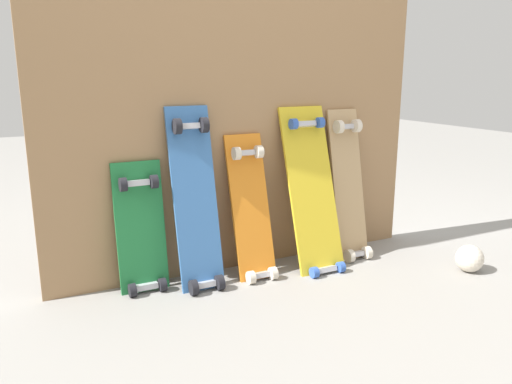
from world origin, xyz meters
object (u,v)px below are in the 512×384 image
(rubber_ball, at_px, (470,258))
(skateboard_green, at_px, (141,235))
(skateboard_yellow, at_px, (313,197))
(skateboard_blue, at_px, (196,206))
(skateboard_natural, at_px, (349,191))
(skateboard_orange, at_px, (252,214))

(rubber_ball, bearing_deg, skateboard_green, 160.98)
(skateboard_yellow, bearing_deg, skateboard_green, 173.65)
(skateboard_blue, distance_m, skateboard_yellow, 0.58)
(skateboard_yellow, height_order, rubber_ball, skateboard_yellow)
(skateboard_blue, xyz_separation_m, skateboard_natural, (0.82, 0.01, -0.02))
(skateboard_green, distance_m, rubber_ball, 1.53)
(skateboard_natural, distance_m, rubber_ball, 0.65)
(skateboard_green, distance_m, skateboard_yellow, 0.82)
(skateboard_blue, relative_size, skateboard_orange, 1.18)
(skateboard_green, distance_m, skateboard_orange, 0.50)
(skateboard_green, height_order, skateboard_blue, skateboard_blue)
(skateboard_blue, relative_size, rubber_ball, 6.52)
(skateboard_orange, bearing_deg, skateboard_green, 173.52)
(skateboard_orange, height_order, skateboard_natural, skateboard_natural)
(skateboard_green, xyz_separation_m, skateboard_yellow, (0.81, -0.09, 0.10))
(skateboard_orange, relative_size, skateboard_yellow, 0.86)
(skateboard_yellow, height_order, skateboard_natural, skateboard_yellow)
(skateboard_green, relative_size, rubber_ball, 4.81)
(skateboard_natural, bearing_deg, skateboard_orange, -178.92)
(rubber_ball, bearing_deg, skateboard_yellow, 147.14)
(skateboard_blue, xyz_separation_m, rubber_ball, (1.20, -0.44, -0.30))
(rubber_ball, bearing_deg, skateboard_blue, 159.83)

